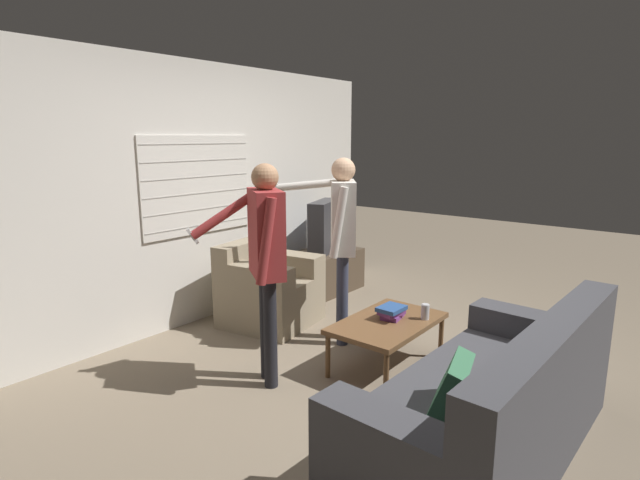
{
  "coord_description": "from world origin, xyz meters",
  "views": [
    {
      "loc": [
        -3.05,
        -1.99,
        1.84
      ],
      "look_at": [
        0.09,
        0.53,
        1.0
      ],
      "focal_mm": 28.0,
      "sensor_mm": 36.0,
      "label": 1
    }
  ],
  "objects_px": {
    "book_stack": "(392,312)",
    "coffee_table": "(388,325)",
    "tv": "(324,226)",
    "armchair_beige": "(267,289)",
    "person_right_standing": "(341,227)",
    "spare_remote": "(386,308)",
    "person_left_standing": "(265,248)",
    "couch_blue": "(492,405)",
    "soda_can": "(425,312)"
  },
  "relations": [
    {
      "from": "book_stack",
      "to": "coffee_table",
      "type": "bearing_deg",
      "value": -179.73
    },
    {
      "from": "tv",
      "to": "book_stack",
      "type": "height_order",
      "value": "tv"
    },
    {
      "from": "armchair_beige",
      "to": "book_stack",
      "type": "bearing_deg",
      "value": 78.32
    },
    {
      "from": "coffee_table",
      "to": "book_stack",
      "type": "relative_size",
      "value": 3.92
    },
    {
      "from": "armchair_beige",
      "to": "coffee_table",
      "type": "distance_m",
      "value": 1.46
    },
    {
      "from": "armchair_beige",
      "to": "book_stack",
      "type": "distance_m",
      "value": 1.46
    },
    {
      "from": "person_right_standing",
      "to": "spare_remote",
      "type": "bearing_deg",
      "value": -125.4
    },
    {
      "from": "coffee_table",
      "to": "person_right_standing",
      "type": "distance_m",
      "value": 0.95
    },
    {
      "from": "person_left_standing",
      "to": "person_right_standing",
      "type": "distance_m",
      "value": 0.98
    },
    {
      "from": "person_left_standing",
      "to": "person_right_standing",
      "type": "height_order",
      "value": "person_right_standing"
    },
    {
      "from": "couch_blue",
      "to": "book_stack",
      "type": "bearing_deg",
      "value": 60.26
    },
    {
      "from": "couch_blue",
      "to": "book_stack",
      "type": "distance_m",
      "value": 1.27
    },
    {
      "from": "spare_remote",
      "to": "person_right_standing",
      "type": "bearing_deg",
      "value": 137.7
    },
    {
      "from": "book_stack",
      "to": "soda_can",
      "type": "xyz_separation_m",
      "value": [
        0.16,
        -0.22,
        0.01
      ]
    },
    {
      "from": "tv",
      "to": "spare_remote",
      "type": "bearing_deg",
      "value": 34.73
    },
    {
      "from": "armchair_beige",
      "to": "coffee_table",
      "type": "relative_size",
      "value": 0.97
    },
    {
      "from": "person_right_standing",
      "to": "soda_can",
      "type": "bearing_deg",
      "value": -126.92
    },
    {
      "from": "person_left_standing",
      "to": "person_right_standing",
      "type": "bearing_deg",
      "value": -53.53
    },
    {
      "from": "couch_blue",
      "to": "book_stack",
      "type": "relative_size",
      "value": 8.41
    },
    {
      "from": "person_left_standing",
      "to": "spare_remote",
      "type": "relative_size",
      "value": 13.69
    },
    {
      "from": "armchair_beige",
      "to": "spare_remote",
      "type": "bearing_deg",
      "value": 85.02
    },
    {
      "from": "person_left_standing",
      "to": "couch_blue",
      "type": "bearing_deg",
      "value": -139.2
    },
    {
      "from": "person_left_standing",
      "to": "book_stack",
      "type": "distance_m",
      "value": 1.18
    },
    {
      "from": "armchair_beige",
      "to": "person_right_standing",
      "type": "height_order",
      "value": "person_right_standing"
    },
    {
      "from": "person_left_standing",
      "to": "spare_remote",
      "type": "distance_m",
      "value": 1.27
    },
    {
      "from": "couch_blue",
      "to": "armchair_beige",
      "type": "relative_size",
      "value": 2.21
    },
    {
      "from": "person_right_standing",
      "to": "armchair_beige",
      "type": "bearing_deg",
      "value": 56.73
    },
    {
      "from": "armchair_beige",
      "to": "tv",
      "type": "bearing_deg",
      "value": -179.83
    },
    {
      "from": "person_left_standing",
      "to": "spare_remote",
      "type": "height_order",
      "value": "person_left_standing"
    },
    {
      "from": "couch_blue",
      "to": "book_stack",
      "type": "xyz_separation_m",
      "value": [
        0.67,
        1.07,
        0.14
      ]
    },
    {
      "from": "book_stack",
      "to": "person_left_standing",
      "type": "bearing_deg",
      "value": 145.81
    },
    {
      "from": "coffee_table",
      "to": "book_stack",
      "type": "height_order",
      "value": "book_stack"
    },
    {
      "from": "person_right_standing",
      "to": "book_stack",
      "type": "distance_m",
      "value": 0.87
    },
    {
      "from": "coffee_table",
      "to": "book_stack",
      "type": "bearing_deg",
      "value": 0.27
    },
    {
      "from": "tv",
      "to": "spare_remote",
      "type": "distance_m",
      "value": 1.89
    },
    {
      "from": "couch_blue",
      "to": "soda_can",
      "type": "height_order",
      "value": "couch_blue"
    },
    {
      "from": "book_stack",
      "to": "soda_can",
      "type": "distance_m",
      "value": 0.27
    },
    {
      "from": "soda_can",
      "to": "spare_remote",
      "type": "distance_m",
      "value": 0.36
    },
    {
      "from": "tv",
      "to": "person_right_standing",
      "type": "bearing_deg",
      "value": 23.76
    },
    {
      "from": "tv",
      "to": "soda_can",
      "type": "relative_size",
      "value": 5.39
    },
    {
      "from": "armchair_beige",
      "to": "person_left_standing",
      "type": "bearing_deg",
      "value": 34.81
    },
    {
      "from": "couch_blue",
      "to": "person_left_standing",
      "type": "height_order",
      "value": "person_left_standing"
    },
    {
      "from": "book_stack",
      "to": "spare_remote",
      "type": "distance_m",
      "value": 0.22
    },
    {
      "from": "person_left_standing",
      "to": "book_stack",
      "type": "bearing_deg",
      "value": -89.67
    },
    {
      "from": "person_left_standing",
      "to": "soda_can",
      "type": "height_order",
      "value": "person_left_standing"
    },
    {
      "from": "soda_can",
      "to": "coffee_table",
      "type": "bearing_deg",
      "value": 135.44
    },
    {
      "from": "tv",
      "to": "person_right_standing",
      "type": "xyz_separation_m",
      "value": [
        -1.09,
        -1.05,
        0.27
      ]
    },
    {
      "from": "coffee_table",
      "to": "armchair_beige",
      "type": "bearing_deg",
      "value": 85.58
    },
    {
      "from": "spare_remote",
      "to": "armchair_beige",
      "type": "bearing_deg",
      "value": 139.09
    },
    {
      "from": "coffee_table",
      "to": "tv",
      "type": "distance_m",
      "value": 2.14
    }
  ]
}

